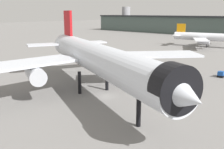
# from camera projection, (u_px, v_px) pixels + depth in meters

# --- Properties ---
(ground) EXTENTS (900.00, 900.00, 0.00)m
(ground) POSITION_uv_depth(u_px,v_px,m) (106.00, 97.00, 60.75)
(ground) COLOR slate
(airliner_near_gate) EXTENTS (64.02, 57.25, 19.54)m
(airliner_near_gate) POSITION_uv_depth(u_px,v_px,m) (97.00, 59.00, 60.11)
(airliner_near_gate) COLOR silver
(airliner_near_gate) RESTS_ON ground
(airliner_far_taxiway) EXTENTS (46.93, 42.37, 12.60)m
(airliner_far_taxiway) POSITION_uv_depth(u_px,v_px,m) (211.00, 37.00, 145.17)
(airliner_far_taxiway) COLOR silver
(airliner_far_taxiway) RESTS_ON ground
(terminal_building) EXTENTS (255.55, 35.00, 24.70)m
(terminal_building) POSITION_uv_depth(u_px,v_px,m) (218.00, 26.00, 215.90)
(terminal_building) COLOR #475651
(terminal_building) RESTS_ON ground
(baggage_tug_wing) EXTENTS (2.17, 3.35, 1.85)m
(baggage_tug_wing) POSITION_uv_depth(u_px,v_px,m) (221.00, 74.00, 78.90)
(baggage_tug_wing) COLOR black
(baggage_tug_wing) RESTS_ON ground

